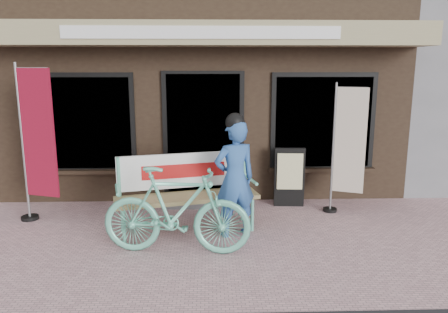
{
  "coord_description": "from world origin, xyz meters",
  "views": [
    {
      "loc": [
        0.1,
        -5.22,
        2.31
      ],
      "look_at": [
        0.3,
        0.7,
        1.05
      ],
      "focal_mm": 35.0,
      "sensor_mm": 36.0,
      "label": 1
    }
  ],
  "objects_px": {
    "bicycle": "(176,211)",
    "nobori_cream": "(347,148)",
    "menu_stand": "(289,176)",
    "person": "(235,177)",
    "bench": "(186,186)",
    "nobori_red": "(36,142)"
  },
  "relations": [
    {
      "from": "bicycle",
      "to": "nobori_cream",
      "type": "distance_m",
      "value": 2.93
    },
    {
      "from": "nobori_cream",
      "to": "menu_stand",
      "type": "bearing_deg",
      "value": 176.99
    },
    {
      "from": "bicycle",
      "to": "nobori_cream",
      "type": "relative_size",
      "value": 0.9
    },
    {
      "from": "person",
      "to": "menu_stand",
      "type": "relative_size",
      "value": 1.72
    },
    {
      "from": "bench",
      "to": "nobori_red",
      "type": "bearing_deg",
      "value": 156.35
    },
    {
      "from": "person",
      "to": "nobori_cream",
      "type": "height_order",
      "value": "nobori_cream"
    },
    {
      "from": "person",
      "to": "menu_stand",
      "type": "xyz_separation_m",
      "value": [
        0.97,
        1.22,
        -0.33
      ]
    },
    {
      "from": "nobori_red",
      "to": "person",
      "type": "bearing_deg",
      "value": 5.14
    },
    {
      "from": "bench",
      "to": "nobori_red",
      "type": "height_order",
      "value": "nobori_red"
    },
    {
      "from": "bench",
      "to": "nobori_cream",
      "type": "height_order",
      "value": "nobori_cream"
    },
    {
      "from": "bench",
      "to": "nobori_red",
      "type": "xyz_separation_m",
      "value": [
        -2.17,
        0.39,
        0.58
      ]
    },
    {
      "from": "person",
      "to": "nobori_cream",
      "type": "distance_m",
      "value": 1.98
    },
    {
      "from": "bench",
      "to": "bicycle",
      "type": "distance_m",
      "value": 0.82
    },
    {
      "from": "menu_stand",
      "to": "person",
      "type": "bearing_deg",
      "value": -124.38
    },
    {
      "from": "nobori_red",
      "to": "menu_stand",
      "type": "xyz_separation_m",
      "value": [
        3.81,
        0.58,
        -0.7
      ]
    },
    {
      "from": "person",
      "to": "bicycle",
      "type": "height_order",
      "value": "person"
    },
    {
      "from": "nobori_red",
      "to": "bench",
      "type": "bearing_deg",
      "value": 7.65
    },
    {
      "from": "person",
      "to": "bicycle",
      "type": "bearing_deg",
      "value": -163.04
    },
    {
      "from": "nobori_red",
      "to": "nobori_cream",
      "type": "distance_m",
      "value": 4.62
    },
    {
      "from": "bicycle",
      "to": "nobori_cream",
      "type": "height_order",
      "value": "nobori_cream"
    },
    {
      "from": "bench",
      "to": "person",
      "type": "bearing_deg",
      "value": -33.9
    },
    {
      "from": "person",
      "to": "menu_stand",
      "type": "height_order",
      "value": "person"
    }
  ]
}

